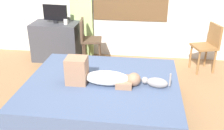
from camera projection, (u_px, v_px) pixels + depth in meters
name	position (u px, v px, depth m)	size (l,w,h in m)	color
ground_plane	(105.00, 120.00, 3.39)	(16.00, 16.00, 0.00)	olive
bed	(103.00, 98.00, 3.45)	(2.01, 1.76, 0.48)	#38383D
person_lying	(99.00, 75.00, 3.26)	(0.94, 0.28, 0.34)	silver
cat	(156.00, 82.00, 3.19)	(0.36, 0.15, 0.21)	gray
desk	(57.00, 41.00, 5.15)	(0.90, 0.56, 0.74)	#38383D
tv_monitor	(55.00, 14.00, 4.92)	(0.48, 0.10, 0.35)	black
cup	(66.00, 22.00, 4.90)	(0.07, 0.07, 0.09)	white
chair_by_desk	(88.00, 38.00, 4.91)	(0.43, 0.43, 0.86)	#4C3828
chair_spare	(208.00, 44.00, 4.59)	(0.48, 0.48, 0.86)	brown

